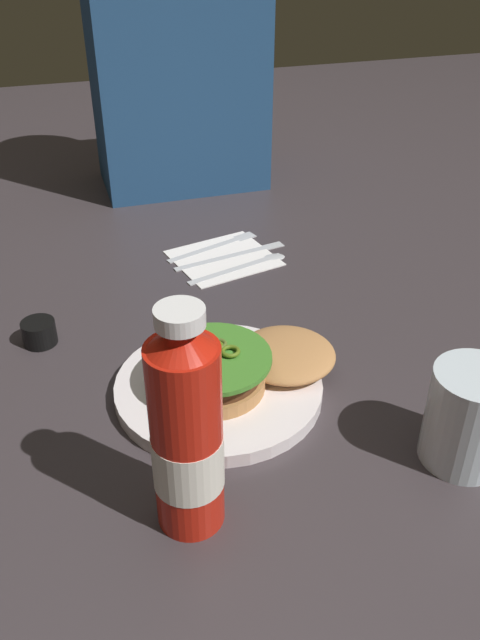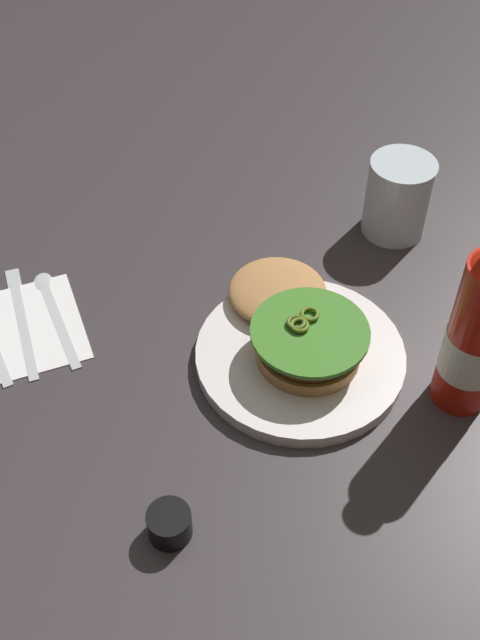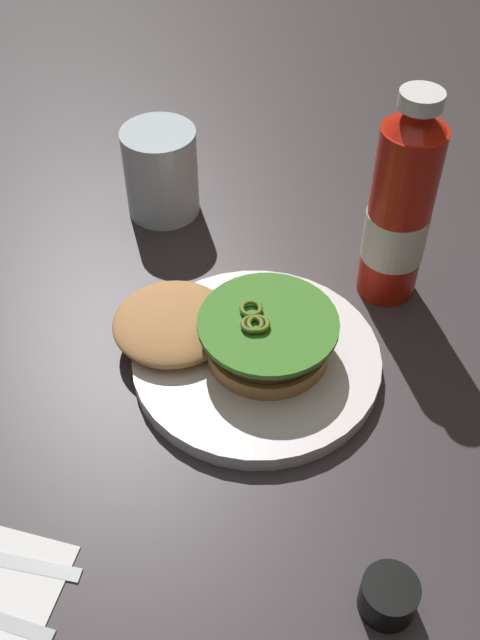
{
  "view_description": "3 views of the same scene",
  "coord_description": "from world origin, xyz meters",
  "px_view_note": "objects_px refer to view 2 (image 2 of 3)",
  "views": [
    {
      "loc": [
        -0.23,
        -0.69,
        0.52
      ],
      "look_at": [
        -0.03,
        -0.02,
        0.06
      ],
      "focal_mm": 37.19,
      "sensor_mm": 36.0,
      "label": 1
    },
    {
      "loc": [
        -0.65,
        0.07,
        0.72
      ],
      "look_at": [
        -0.08,
        -0.01,
        0.09
      ],
      "focal_mm": 43.27,
      "sensor_mm": 36.0,
      "label": 2
    },
    {
      "loc": [
        -0.28,
        0.35,
        0.57
      ],
      "look_at": [
        -0.06,
        -0.07,
        0.07
      ],
      "focal_mm": 40.85,
      "sensor_mm": 36.0,
      "label": 3
    }
  ],
  "objects_px": {
    "napkin": "(24,328)",
    "spoon_utensil": "(51,303)",
    "ketchup_bottle": "(479,333)",
    "dinner_plate": "(300,356)",
    "burger_sandwich": "(297,323)",
    "condiment_cup": "(169,524)",
    "water_glass": "(398,197)",
    "butter_knife": "(20,312)"
  },
  "relations": [
    {
      "from": "water_glass",
      "to": "ketchup_bottle",
      "type": "bearing_deg",
      "value": 178.97
    },
    {
      "from": "condiment_cup",
      "to": "napkin",
      "type": "xyz_separation_m",
      "value": [
        0.3,
        0.16,
        -0.02
      ]
    },
    {
      "from": "dinner_plate",
      "to": "water_glass",
      "type": "bearing_deg",
      "value": -38.73
    },
    {
      "from": "dinner_plate",
      "to": "condiment_cup",
      "type": "distance_m",
      "value": 0.27
    },
    {
      "from": "dinner_plate",
      "to": "ketchup_bottle",
      "type": "relative_size",
      "value": 1.04
    },
    {
      "from": "water_glass",
      "to": "butter_knife",
      "type": "relative_size",
      "value": 0.56
    },
    {
      "from": "ketchup_bottle",
      "to": "spoon_utensil",
      "type": "xyz_separation_m",
      "value": [
        0.21,
        0.47,
        -0.1
      ]
    },
    {
      "from": "burger_sandwich",
      "to": "water_glass",
      "type": "xyz_separation_m",
      "value": [
        0.19,
        -0.18,
        0.02
      ]
    },
    {
      "from": "burger_sandwich",
      "to": "condiment_cup",
      "type": "height_order",
      "value": "burger_sandwich"
    },
    {
      "from": "condiment_cup",
      "to": "napkin",
      "type": "height_order",
      "value": "condiment_cup"
    },
    {
      "from": "dinner_plate",
      "to": "butter_knife",
      "type": "distance_m",
      "value": 0.36
    },
    {
      "from": "ketchup_bottle",
      "to": "napkin",
      "type": "bearing_deg",
      "value": 70.91
    },
    {
      "from": "dinner_plate",
      "to": "butter_knife",
      "type": "xyz_separation_m",
      "value": [
        0.12,
        0.34,
        -0.0
      ]
    },
    {
      "from": "water_glass",
      "to": "butter_knife",
      "type": "distance_m",
      "value": 0.53
    },
    {
      "from": "condiment_cup",
      "to": "butter_knife",
      "type": "height_order",
      "value": "condiment_cup"
    },
    {
      "from": "dinner_plate",
      "to": "burger_sandwich",
      "type": "relative_size",
      "value": 1.09
    },
    {
      "from": "ketchup_bottle",
      "to": "condiment_cup",
      "type": "bearing_deg",
      "value": 110.16
    },
    {
      "from": "ketchup_bottle",
      "to": "butter_knife",
      "type": "bearing_deg",
      "value": 68.58
    },
    {
      "from": "ketchup_bottle",
      "to": "dinner_plate",
      "type": "bearing_deg",
      "value": 66.42
    },
    {
      "from": "burger_sandwich",
      "to": "spoon_utensil",
      "type": "bearing_deg",
      "value": 70.17
    },
    {
      "from": "ketchup_bottle",
      "to": "butter_knife",
      "type": "relative_size",
      "value": 1.21
    },
    {
      "from": "water_glass",
      "to": "napkin",
      "type": "xyz_separation_m",
      "value": [
        -0.12,
        0.51,
        -0.05
      ]
    },
    {
      "from": "napkin",
      "to": "spoon_utensil",
      "type": "xyz_separation_m",
      "value": [
        0.04,
        -0.03,
        0.0
      ]
    },
    {
      "from": "dinner_plate",
      "to": "ketchup_bottle",
      "type": "xyz_separation_m",
      "value": [
        -0.08,
        -0.17,
        0.1
      ]
    },
    {
      "from": "ketchup_bottle",
      "to": "spoon_utensil",
      "type": "bearing_deg",
      "value": 65.82
    },
    {
      "from": "condiment_cup",
      "to": "butter_knife",
      "type": "bearing_deg",
      "value": 26.76
    },
    {
      "from": "condiment_cup",
      "to": "butter_knife",
      "type": "relative_size",
      "value": 0.23
    },
    {
      "from": "burger_sandwich",
      "to": "ketchup_bottle",
      "type": "xyz_separation_m",
      "value": [
        -0.1,
        -0.17,
        0.07
      ]
    },
    {
      "from": "water_glass",
      "to": "condiment_cup",
      "type": "height_order",
      "value": "water_glass"
    },
    {
      "from": "water_glass",
      "to": "condiment_cup",
      "type": "relative_size",
      "value": 2.47
    },
    {
      "from": "spoon_utensil",
      "to": "ketchup_bottle",
      "type": "bearing_deg",
      "value": -114.18
    },
    {
      "from": "burger_sandwich",
      "to": "butter_knife",
      "type": "height_order",
      "value": "burger_sandwich"
    },
    {
      "from": "condiment_cup",
      "to": "burger_sandwich",
      "type": "bearing_deg",
      "value": -36.77
    },
    {
      "from": "condiment_cup",
      "to": "spoon_utensil",
      "type": "distance_m",
      "value": 0.36
    },
    {
      "from": "water_glass",
      "to": "butter_knife",
      "type": "height_order",
      "value": "water_glass"
    },
    {
      "from": "water_glass",
      "to": "napkin",
      "type": "bearing_deg",
      "value": 103.49
    },
    {
      "from": "burger_sandwich",
      "to": "napkin",
      "type": "relative_size",
      "value": 1.47
    },
    {
      "from": "spoon_utensil",
      "to": "butter_knife",
      "type": "xyz_separation_m",
      "value": [
        -0.01,
        0.04,
        0.0
      ]
    },
    {
      "from": "condiment_cup",
      "to": "spoon_utensil",
      "type": "relative_size",
      "value": 0.26
    },
    {
      "from": "ketchup_bottle",
      "to": "spoon_utensil",
      "type": "height_order",
      "value": "ketchup_bottle"
    },
    {
      "from": "burger_sandwich",
      "to": "spoon_utensil",
      "type": "height_order",
      "value": "burger_sandwich"
    },
    {
      "from": "burger_sandwich",
      "to": "water_glass",
      "type": "relative_size",
      "value": 2.05
    }
  ]
}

